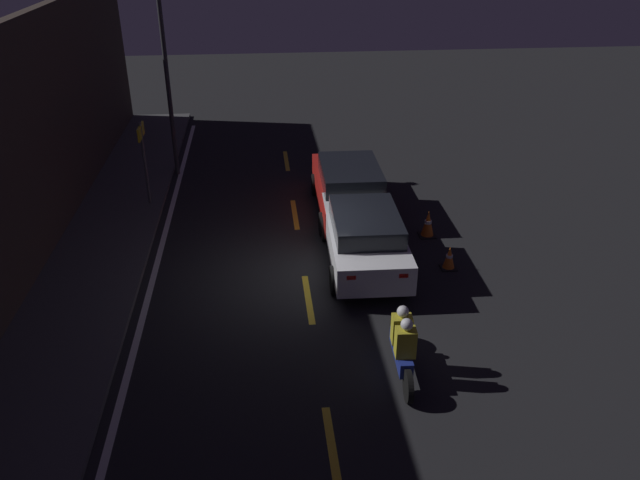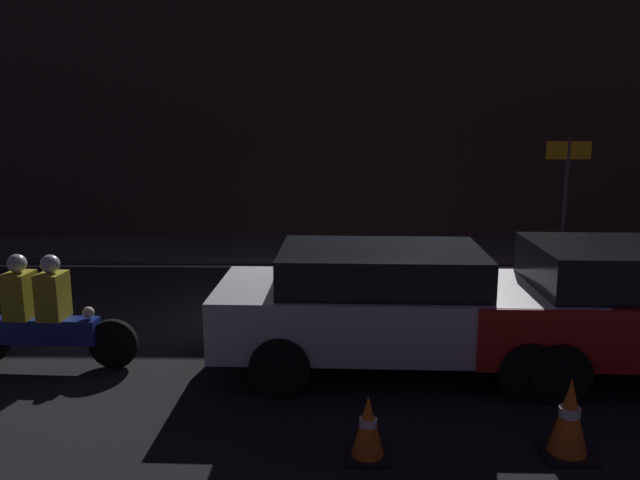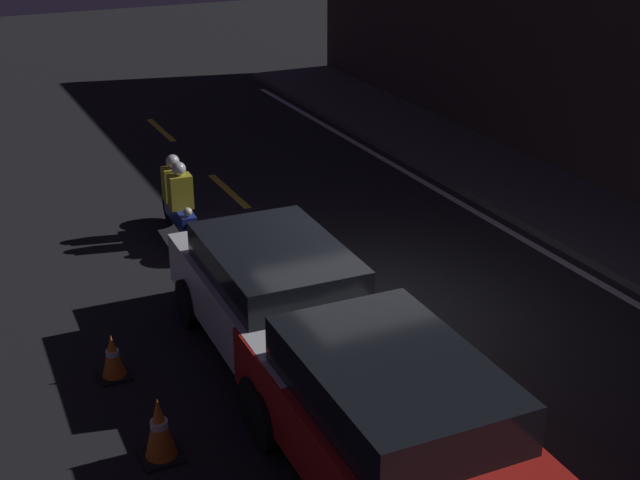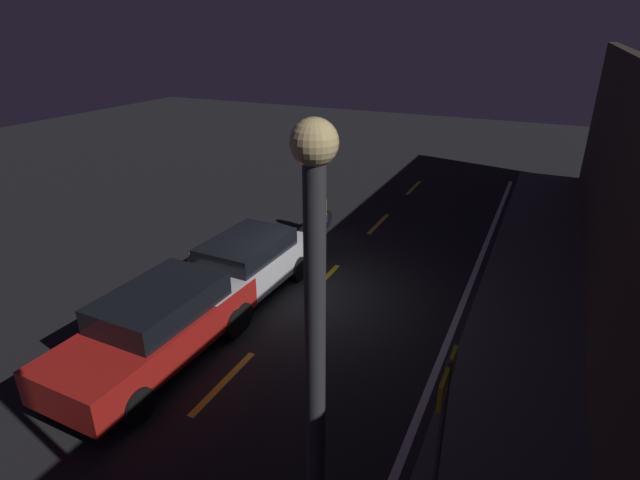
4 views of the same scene
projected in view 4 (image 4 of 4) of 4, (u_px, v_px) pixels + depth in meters
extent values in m
plane|color=black|center=(306.00, 298.00, 12.33)|extent=(56.00, 56.00, 0.00)
cube|color=#424244|center=(521.00, 346.00, 10.37)|extent=(28.00, 2.39, 0.13)
cube|color=#382D28|center=(628.00, 236.00, 8.76)|extent=(28.00, 0.30, 5.59)
cube|color=gold|center=(414.00, 188.00, 20.65)|extent=(2.00, 0.14, 0.01)
cube|color=gold|center=(378.00, 224.00, 16.91)|extent=(2.00, 0.14, 0.01)
cube|color=gold|center=(323.00, 280.00, 13.16)|extent=(2.00, 0.14, 0.01)
cube|color=gold|center=(224.00, 382.00, 9.42)|extent=(2.00, 0.14, 0.01)
cube|color=silver|center=(451.00, 332.00, 10.95)|extent=(25.20, 0.14, 0.01)
cube|color=silver|center=(243.00, 271.00, 12.23)|extent=(4.27, 1.83, 0.69)
cube|color=black|center=(247.00, 247.00, 12.18)|extent=(2.36, 1.60, 0.43)
cube|color=red|center=(303.00, 238.00, 13.63)|extent=(0.07, 0.20, 0.10)
cube|color=red|center=(269.00, 231.00, 14.09)|extent=(0.07, 0.20, 0.10)
cylinder|color=black|center=(241.00, 316.00, 10.95)|extent=(0.66, 0.20, 0.65)
cylinder|color=black|center=(182.00, 299.00, 11.63)|extent=(0.66, 0.20, 0.65)
cylinder|color=black|center=(299.00, 269.00, 13.09)|extent=(0.66, 0.20, 0.65)
cylinder|color=black|center=(246.00, 256.00, 13.78)|extent=(0.66, 0.20, 0.65)
cube|color=red|center=(156.00, 333.00, 9.76)|extent=(4.55, 1.86, 0.68)
cube|color=black|center=(160.00, 302.00, 9.71)|extent=(2.51, 1.64, 0.50)
cube|color=red|center=(244.00, 283.00, 11.29)|extent=(0.06, 0.20, 0.10)
cube|color=red|center=(203.00, 273.00, 11.76)|extent=(0.06, 0.20, 0.10)
cylinder|color=black|center=(138.00, 405.00, 8.39)|extent=(0.65, 0.19, 0.65)
cylinder|color=black|center=(67.00, 376.00, 9.09)|extent=(0.65, 0.19, 0.65)
cylinder|color=black|center=(235.00, 323.00, 10.70)|extent=(0.65, 0.19, 0.65)
cylinder|color=black|center=(172.00, 305.00, 11.40)|extent=(0.65, 0.19, 0.65)
cylinder|color=black|center=(303.00, 236.00, 15.19)|extent=(0.60, 0.11, 0.59)
cylinder|color=black|center=(327.00, 219.00, 16.47)|extent=(0.60, 0.13, 0.59)
cube|color=navy|center=(315.00, 223.00, 15.77)|extent=(1.22, 0.30, 0.30)
sphere|color=#F2EABF|center=(307.00, 221.00, 15.26)|extent=(0.14, 0.14, 0.14)
cube|color=gold|center=(314.00, 211.00, 15.52)|extent=(0.30, 0.37, 0.55)
sphere|color=silver|center=(314.00, 199.00, 15.37)|extent=(0.22, 0.22, 0.22)
cube|color=gold|center=(320.00, 207.00, 15.85)|extent=(0.30, 0.37, 0.55)
sphere|color=silver|center=(320.00, 196.00, 15.69)|extent=(0.22, 0.22, 0.22)
cube|color=black|center=(192.00, 271.00, 13.66)|extent=(0.37, 0.37, 0.03)
cone|color=orange|center=(191.00, 261.00, 13.54)|extent=(0.29, 0.29, 0.55)
cylinder|color=white|center=(190.00, 260.00, 13.53)|extent=(0.16, 0.16, 0.07)
cube|color=black|center=(148.00, 301.00, 12.17)|extent=(0.44, 0.44, 0.03)
cone|color=orange|center=(146.00, 288.00, 12.02)|extent=(0.34, 0.34, 0.68)
cylinder|color=white|center=(146.00, 287.00, 12.01)|extent=(0.18, 0.18, 0.08)
cylinder|color=#4C4C51|center=(440.00, 437.00, 6.44)|extent=(0.08, 0.08, 2.40)
cube|color=yellow|center=(447.00, 377.00, 6.06)|extent=(0.90, 0.05, 0.36)
sphere|color=#F9D88C|center=(314.00, 142.00, 2.76)|extent=(0.28, 0.28, 0.28)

